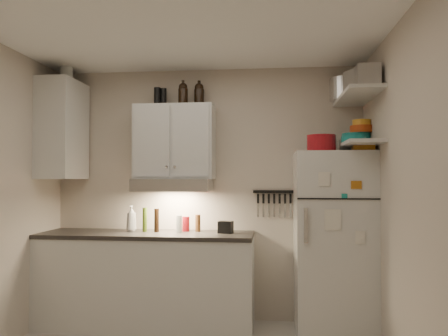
# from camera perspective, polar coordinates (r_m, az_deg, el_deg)

# --- Properties ---
(ceiling) EXTENTS (3.20, 3.00, 0.02)m
(ceiling) POSITION_cam_1_polar(r_m,az_deg,el_deg) (3.30, -6.34, 19.10)
(ceiling) COLOR white
(ceiling) RESTS_ON ground
(back_wall) EXTENTS (3.20, 0.02, 2.60)m
(back_wall) POSITION_cam_1_polar(r_m,az_deg,el_deg) (4.58, -2.29, -3.32)
(back_wall) COLOR beige
(back_wall) RESTS_ON ground
(right_wall) EXTENTS (0.02, 3.00, 2.60)m
(right_wall) POSITION_cam_1_polar(r_m,az_deg,el_deg) (3.17, 23.43, -4.06)
(right_wall) COLOR beige
(right_wall) RESTS_ON ground
(base_cabinet) EXTENTS (2.10, 0.60, 0.88)m
(base_cabinet) POSITION_cam_1_polar(r_m,az_deg,el_deg) (4.51, -10.06, -14.37)
(base_cabinet) COLOR silver
(base_cabinet) RESTS_ON floor
(countertop) EXTENTS (2.10, 0.62, 0.04)m
(countertop) POSITION_cam_1_polar(r_m,az_deg,el_deg) (4.43, -10.04, -8.56)
(countertop) COLOR #2A2724
(countertop) RESTS_ON base_cabinet
(upper_cabinet) EXTENTS (0.80, 0.33, 0.75)m
(upper_cabinet) POSITION_cam_1_polar(r_m,az_deg,el_deg) (4.48, -6.42, 3.36)
(upper_cabinet) COLOR silver
(upper_cabinet) RESTS_ON back_wall
(side_cabinet) EXTENTS (0.33, 0.55, 1.00)m
(side_cabinet) POSITION_cam_1_polar(r_m,az_deg,el_deg) (4.74, -20.34, 4.69)
(side_cabinet) COLOR silver
(side_cabinet) RESTS_ON left_wall
(range_hood) EXTENTS (0.76, 0.46, 0.12)m
(range_hood) POSITION_cam_1_polar(r_m,az_deg,el_deg) (4.40, -6.62, -2.22)
(range_hood) COLOR silver
(range_hood) RESTS_ON back_wall
(fridge) EXTENTS (0.70, 0.68, 1.70)m
(fridge) POSITION_cam_1_polar(r_m,az_deg,el_deg) (4.26, 14.07, -9.50)
(fridge) COLOR silver
(fridge) RESTS_ON floor
(shelf_hi) EXTENTS (0.30, 0.95, 0.03)m
(shelf_hi) POSITION_cam_1_polar(r_m,az_deg,el_deg) (4.19, 16.96, 8.93)
(shelf_hi) COLOR silver
(shelf_hi) RESTS_ON right_wall
(shelf_lo) EXTENTS (0.30, 0.95, 0.03)m
(shelf_lo) POSITION_cam_1_polar(r_m,az_deg,el_deg) (4.13, 17.00, 2.91)
(shelf_lo) COLOR silver
(shelf_lo) RESTS_ON right_wall
(knife_strip) EXTENTS (0.42, 0.02, 0.03)m
(knife_strip) POSITION_cam_1_polar(r_m,az_deg,el_deg) (4.51, 6.51, -3.09)
(knife_strip) COLOR black
(knife_strip) RESTS_ON back_wall
(dutch_oven) EXTENTS (0.29, 0.29, 0.15)m
(dutch_oven) POSITION_cam_1_polar(r_m,az_deg,el_deg) (4.09, 12.59, 3.15)
(dutch_oven) COLOR maroon
(dutch_oven) RESTS_ON fridge
(book_stack) EXTENTS (0.20, 0.24, 0.07)m
(book_stack) POSITION_cam_1_polar(r_m,az_deg,el_deg) (4.08, 17.70, 2.65)
(book_stack) COLOR #B36616
(book_stack) RESTS_ON fridge
(spice_jar) EXTENTS (0.08, 0.08, 0.10)m
(spice_jar) POSITION_cam_1_polar(r_m,az_deg,el_deg) (4.13, 14.49, 2.79)
(spice_jar) COLOR silver
(spice_jar) RESTS_ON fridge
(stock_pot) EXTENTS (0.33, 0.33, 0.22)m
(stock_pot) POSITION_cam_1_polar(r_m,az_deg,el_deg) (4.48, 15.55, 9.84)
(stock_pot) COLOR silver
(stock_pot) RESTS_ON shelf_hi
(tin_a) EXTENTS (0.26, 0.25, 0.21)m
(tin_a) POSITION_cam_1_polar(r_m,az_deg,el_deg) (4.17, 17.18, 10.63)
(tin_a) COLOR #AAAAAD
(tin_a) RESTS_ON shelf_hi
(tin_b) EXTENTS (0.19, 0.19, 0.19)m
(tin_b) POSITION_cam_1_polar(r_m,az_deg,el_deg) (3.92, 18.23, 11.28)
(tin_b) COLOR #AAAAAD
(tin_b) RESTS_ON shelf_hi
(bowl_teal) EXTENTS (0.28, 0.28, 0.11)m
(bowl_teal) POSITION_cam_1_polar(r_m,az_deg,el_deg) (4.36, 16.94, 3.62)
(bowl_teal) COLOR teal
(bowl_teal) RESTS_ON shelf_lo
(bowl_orange) EXTENTS (0.22, 0.22, 0.07)m
(bowl_orange) POSITION_cam_1_polar(r_m,az_deg,el_deg) (4.32, 17.56, 4.84)
(bowl_orange) COLOR #BA3D11
(bowl_orange) RESTS_ON bowl_teal
(bowl_yellow) EXTENTS (0.17, 0.17, 0.06)m
(bowl_yellow) POSITION_cam_1_polar(r_m,az_deg,el_deg) (4.33, 17.55, 5.64)
(bowl_yellow) COLOR gold
(bowl_yellow) RESTS_ON bowl_orange
(plates) EXTENTS (0.28, 0.28, 0.05)m
(plates) POSITION_cam_1_polar(r_m,az_deg,el_deg) (4.06, 16.55, 3.58)
(plates) COLOR teal
(plates) RESTS_ON shelf_lo
(growler_a) EXTENTS (0.11, 0.11, 0.23)m
(growler_a) POSITION_cam_1_polar(r_m,az_deg,el_deg) (4.49, -5.38, 9.67)
(growler_a) COLOR black
(growler_a) RESTS_ON upper_cabinet
(growler_b) EXTENTS (0.12, 0.12, 0.24)m
(growler_b) POSITION_cam_1_polar(r_m,az_deg,el_deg) (4.55, -3.28, 9.59)
(growler_b) COLOR black
(growler_b) RESTS_ON upper_cabinet
(thermos_a) EXTENTS (0.08, 0.08, 0.19)m
(thermos_a) POSITION_cam_1_polar(r_m,az_deg,el_deg) (4.62, -7.92, 9.09)
(thermos_a) COLOR black
(thermos_a) RESTS_ON upper_cabinet
(thermos_b) EXTENTS (0.09, 0.09, 0.19)m
(thermos_b) POSITION_cam_1_polar(r_m,az_deg,el_deg) (4.61, -8.72, 9.16)
(thermos_b) COLOR black
(thermos_b) RESTS_ON upper_cabinet
(side_jar) EXTENTS (0.15, 0.15, 0.17)m
(side_jar) POSITION_cam_1_polar(r_m,az_deg,el_deg) (4.85, -19.88, 11.56)
(side_jar) COLOR silver
(side_jar) RESTS_ON side_cabinet
(soap_bottle) EXTENTS (0.13, 0.13, 0.29)m
(soap_bottle) POSITION_cam_1_polar(r_m,az_deg,el_deg) (4.56, -12.00, -6.25)
(soap_bottle) COLOR silver
(soap_bottle) RESTS_ON countertop
(pepper_mill) EXTENTS (0.07, 0.07, 0.17)m
(pepper_mill) POSITION_cam_1_polar(r_m,az_deg,el_deg) (4.44, -3.44, -7.19)
(pepper_mill) COLOR brown
(pepper_mill) RESTS_ON countertop
(oil_bottle) EXTENTS (0.05, 0.05, 0.24)m
(oil_bottle) POSITION_cam_1_polar(r_m,az_deg,el_deg) (4.49, -10.30, -6.65)
(oil_bottle) COLOR #3F5715
(oil_bottle) RESTS_ON countertop
(vinegar_bottle) EXTENTS (0.06, 0.06, 0.23)m
(vinegar_bottle) POSITION_cam_1_polar(r_m,az_deg,el_deg) (4.44, -8.79, -6.76)
(vinegar_bottle) COLOR black
(vinegar_bottle) RESTS_ON countertop
(clear_bottle) EXTENTS (0.07, 0.07, 0.17)m
(clear_bottle) POSITION_cam_1_polar(r_m,az_deg,el_deg) (4.38, -5.89, -7.26)
(clear_bottle) COLOR silver
(clear_bottle) RESTS_ON countertop
(red_jar) EXTENTS (0.08, 0.08, 0.15)m
(red_jar) POSITION_cam_1_polar(r_m,az_deg,el_deg) (4.47, -5.00, -7.29)
(red_jar) COLOR maroon
(red_jar) RESTS_ON countertop
(caddy) EXTENTS (0.15, 0.12, 0.12)m
(caddy) POSITION_cam_1_polar(r_m,az_deg,el_deg) (4.31, 0.21, -7.74)
(caddy) COLOR black
(caddy) RESTS_ON countertop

